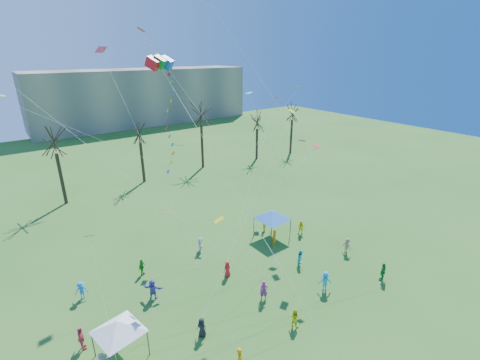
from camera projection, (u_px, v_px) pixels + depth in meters
ground at (295, 336)px, 24.39m from camera, size 160.00×160.00×0.00m
distant_building at (144, 96)px, 95.32m from camera, size 60.00×14.00×15.00m
bare_tree_row at (140, 135)px, 50.35m from camera, size 69.49×9.27×12.27m
big_box_kite at (173, 125)px, 24.38m from camera, size 2.42×8.78×22.48m
canopy_tent_white at (118, 327)px, 21.95m from camera, size 3.92×3.92×2.99m
canopy_tent_blue at (272, 215)px, 36.51m from camera, size 4.39×4.39×3.29m
festival_crowd at (231, 282)px, 28.78m from camera, size 25.34×14.97×1.85m
small_kites_aloft at (211, 127)px, 29.71m from camera, size 31.31×19.11×33.01m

